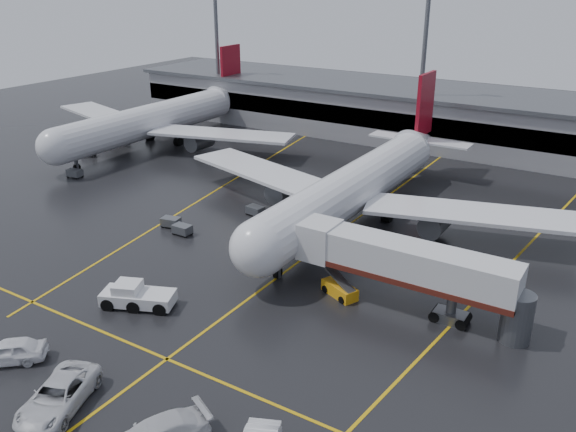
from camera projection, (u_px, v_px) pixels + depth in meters
The scene contains 20 objects.
ground at pixel (315, 250), 61.11m from camera, with size 220.00×220.00×0.00m, color black.
apron_line_centre at pixel (315, 250), 61.11m from camera, with size 0.25×90.00×0.02m, color gold.
apron_line_stop at pixel (167, 359), 43.82m from camera, with size 60.00×0.25×0.02m, color gold.
apron_line_left at pixel (220, 188), 78.76m from camera, with size 0.25×70.00×0.02m, color gold.
apron_line_right at pixel (519, 254), 60.14m from camera, with size 0.25×70.00×0.02m, color gold.
terminal at pixel (461, 118), 97.14m from camera, with size 122.00×19.00×8.60m.
light_mast_left at pixel (217, 41), 110.69m from camera, with size 3.00×1.20×25.45m.
light_mast_mid at pixel (424, 56), 91.09m from camera, with size 3.00×1.20×25.45m.
main_airliner at pixel (358, 185), 67.14m from camera, with size 48.80×45.60×14.10m.
second_airliner at pixel (157, 119), 97.15m from camera, with size 48.80×45.60×14.10m.
jet_bridge at pixel (405, 266), 49.09m from camera, with size 19.90×3.40×6.05m.
pushback_tractor at pixel (136, 297), 50.56m from camera, with size 6.60×4.65×2.19m.
belt_loader at pixel (340, 290), 52.31m from camera, with size 3.78×2.74×2.21m.
service_van_a at pixel (58, 396), 38.60m from camera, with size 3.13×6.79×1.89m, color silver.
service_van_d at pixel (9, 351), 43.24m from camera, with size 2.10×5.23×1.78m, color white.
baggage_cart_a at pixel (182, 229), 64.45m from camera, with size 2.00×1.30×1.12m.
baggage_cart_b at pixel (171, 222), 66.38m from camera, with size 2.22×1.67×1.12m.
baggage_cart_c at pixel (255, 210), 69.60m from camera, with size 2.16×1.57×1.12m.
baggage_cart_d at pixel (88, 152), 92.02m from camera, with size 2.32×1.89×1.12m.
baggage_cart_e at pixel (75, 173), 82.54m from camera, with size 2.15×1.54×1.12m.
Camera 1 is at (26.91, -48.36, 26.29)m, focal length 37.30 mm.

